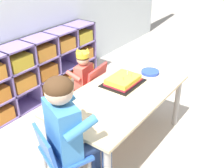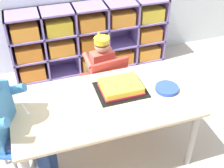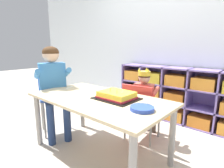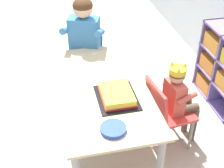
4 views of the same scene
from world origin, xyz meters
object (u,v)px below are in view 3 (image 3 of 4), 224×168
(classroom_chair_blue, at_px, (141,107))
(fork_near_cake_tray, at_px, (69,87))
(fork_by_napkin, at_px, (67,95))
(child_with_crown, at_px, (145,94))
(paper_plate_stack, at_px, (142,108))
(birthday_cake_on_tray, at_px, (117,96))
(classroom_chair_adult_side, at_px, (53,97))
(fork_scattered_mid_table, at_px, (97,88))
(fork_at_table_front_edge, at_px, (150,103))
(activity_table, at_px, (98,105))
(adult_helper_seated, at_px, (53,81))

(classroom_chair_blue, height_order, fork_near_cake_tray, classroom_chair_blue)
(fork_by_napkin, bearing_deg, child_with_crown, -132.22)
(paper_plate_stack, distance_m, fork_near_cake_tray, 1.09)
(birthday_cake_on_tray, bearing_deg, classroom_chair_adult_side, -174.44)
(paper_plate_stack, xyz_separation_m, fork_scattered_mid_table, (-0.80, 0.28, -0.01))
(fork_at_table_front_edge, bearing_deg, birthday_cake_on_tray, -50.08)
(classroom_chair_blue, height_order, paper_plate_stack, classroom_chair_blue)
(fork_scattered_mid_table, bearing_deg, birthday_cake_on_tray, -106.80)
(child_with_crown, bearing_deg, fork_by_napkin, 52.78)
(birthday_cake_on_tray, bearing_deg, fork_scattered_mid_table, 159.44)
(paper_plate_stack, height_order, fork_by_napkin, paper_plate_stack)
(fork_near_cake_tray, bearing_deg, activity_table, -114.67)
(classroom_chair_adult_side, relative_size, fork_by_napkin, 5.26)
(child_with_crown, xyz_separation_m, adult_helper_seated, (-0.86, -0.68, 0.15))
(fork_scattered_mid_table, bearing_deg, child_with_crown, -45.23)
(paper_plate_stack, bearing_deg, fork_near_cake_tray, 174.75)
(child_with_crown, height_order, fork_by_napkin, child_with_crown)
(fork_by_napkin, relative_size, fork_at_table_front_edge, 1.10)
(fork_by_napkin, relative_size, fork_near_cake_tray, 0.99)
(adult_helper_seated, height_order, fork_by_napkin, adult_helper_seated)
(birthday_cake_on_tray, relative_size, fork_by_napkin, 2.90)
(fork_scattered_mid_table, distance_m, fork_by_napkin, 0.40)
(birthday_cake_on_tray, height_order, fork_by_napkin, birthday_cake_on_tray)
(activity_table, distance_m, classroom_chair_adult_side, 0.81)
(classroom_chair_adult_side, relative_size, fork_scattered_mid_table, 4.92)
(child_with_crown, bearing_deg, birthday_cake_on_tray, 84.06)
(activity_table, height_order, classroom_chair_blue, classroom_chair_blue)
(fork_at_table_front_edge, bearing_deg, adult_helper_seated, -56.74)
(classroom_chair_adult_side, distance_m, fork_near_cake_tray, 0.29)
(paper_plate_stack, distance_m, fork_scattered_mid_table, 0.84)
(birthday_cake_on_tray, relative_size, fork_at_table_front_edge, 3.19)
(classroom_chair_adult_side, relative_size, paper_plate_stack, 3.78)
(classroom_chair_blue, height_order, fork_by_napkin, classroom_chair_blue)
(child_with_crown, height_order, fork_scattered_mid_table, child_with_crown)
(classroom_chair_adult_side, bearing_deg, fork_scattered_mid_table, -41.60)
(fork_by_napkin, xyz_separation_m, fork_at_table_front_edge, (0.76, 0.33, 0.00))
(fork_scattered_mid_table, height_order, fork_by_napkin, same)
(fork_by_napkin, distance_m, fork_near_cake_tray, 0.36)
(activity_table, bearing_deg, birthday_cake_on_tray, 27.51)
(classroom_chair_adult_side, bearing_deg, fork_at_table_front_edge, -59.41)
(adult_helper_seated, distance_m, paper_plate_stack, 1.23)
(classroom_chair_blue, xyz_separation_m, adult_helper_seated, (-0.88, -0.57, 0.28))
(classroom_chair_adult_side, bearing_deg, adult_helper_seated, -90.00)
(fork_at_table_front_edge, bearing_deg, fork_scattered_mid_table, -73.27)
(classroom_chair_adult_side, bearing_deg, classroom_chair_blue, -39.73)
(adult_helper_seated, bearing_deg, activity_table, -63.95)
(activity_table, xyz_separation_m, paper_plate_stack, (0.51, -0.02, 0.09))
(child_with_crown, distance_m, fork_at_table_front_edge, 0.55)
(fork_scattered_mid_table, relative_size, fork_at_table_front_edge, 1.17)
(activity_table, height_order, fork_by_napkin, fork_by_napkin)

